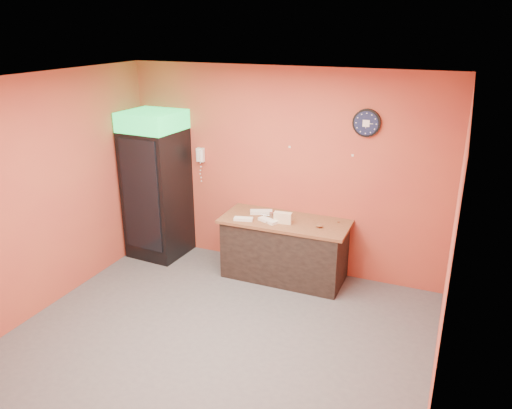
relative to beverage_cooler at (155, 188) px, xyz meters
The scene contains 15 objects.
floor 2.64m from the beverage_cooler, 41.50° to the right, with size 4.50×4.50×0.00m, color #47474C.
back_wall 1.89m from the beverage_cooler, 12.41° to the left, with size 4.50×0.02×2.80m, color #B24D32.
left_wall 1.70m from the beverage_cooler, 105.34° to the right, with size 0.02×4.00×2.80m, color #B24D32.
right_wall 4.38m from the beverage_cooler, 21.53° to the right, with size 0.02×4.00×2.80m, color #B24D32.
ceiling 2.98m from the beverage_cooler, 41.50° to the right, with size 4.50×4.00×0.02m, color white.
beverage_cooler is the anchor object (origin of this frame).
prep_counter 2.10m from the beverage_cooler, ahead, with size 1.61×0.71×0.80m, color black.
wall_clock 3.13m from the beverage_cooler, ahead, with size 0.35×0.06×0.35m.
wall_phone 0.81m from the beverage_cooler, 31.24° to the left, with size 0.11×0.10×0.20m.
butcher_paper 2.01m from the beverage_cooler, ahead, with size 1.71×0.75×0.04m, color brown.
sub_roll_stack 2.01m from the beverage_cooler, ahead, with size 0.24×0.10×0.15m.
wrapped_sandwich_left 1.51m from the beverage_cooler, ahead, with size 0.25×0.10×0.04m, color silver.
wrapped_sandwich_mid 1.82m from the beverage_cooler, ahead, with size 0.27×0.11×0.04m, color silver.
wrapped_sandwich_right 1.63m from the beverage_cooler, ahead, with size 0.30×0.12×0.04m, color silver.
kitchen_tool 1.80m from the beverage_cooler, ahead, with size 0.06×0.06×0.06m, color silver.
Camera 1 is at (2.22, -4.17, 3.32)m, focal length 35.00 mm.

